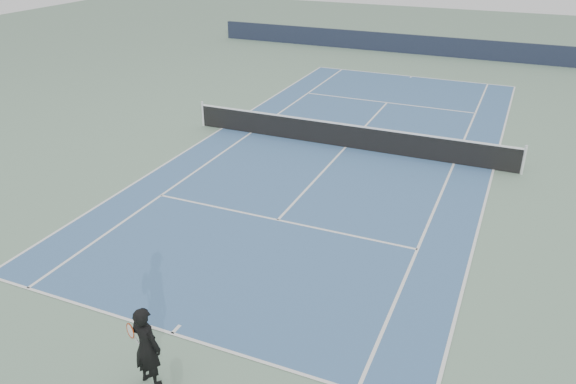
% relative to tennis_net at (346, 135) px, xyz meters
% --- Properties ---
extents(ground, '(80.00, 80.00, 0.00)m').
position_rel_tennis_net_xyz_m(ground, '(0.00, 0.00, -0.50)').
color(ground, gray).
extents(court_surface, '(10.97, 23.77, 0.01)m').
position_rel_tennis_net_xyz_m(court_surface, '(0.00, 0.00, -0.50)').
color(court_surface, '#3D6290').
rests_on(court_surface, ground).
extents(tennis_net, '(12.90, 0.10, 1.07)m').
position_rel_tennis_net_xyz_m(tennis_net, '(0.00, 0.00, 0.00)').
color(tennis_net, silver).
rests_on(tennis_net, ground).
extents(windscreen_far, '(30.00, 0.25, 1.20)m').
position_rel_tennis_net_xyz_m(windscreen_far, '(0.00, 17.88, 0.10)').
color(windscreen_far, black).
rests_on(windscreen_far, ground).
extents(tennis_player, '(0.81, 0.56, 1.74)m').
position_rel_tennis_net_xyz_m(tennis_player, '(0.41, -13.20, 0.37)').
color(tennis_player, black).
rests_on(tennis_player, ground).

